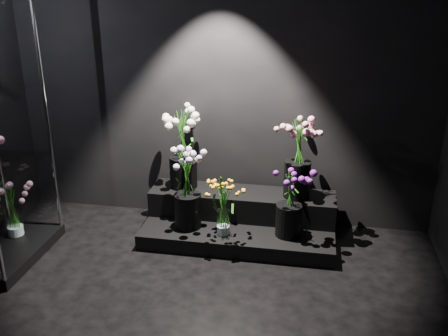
# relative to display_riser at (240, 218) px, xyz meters

# --- Properties ---
(wall_back) EXTENTS (4.00, 0.00, 4.00)m
(wall_back) POSITION_rel_display_riser_xyz_m (-0.24, 0.35, 1.24)
(wall_back) COLOR black
(wall_back) RESTS_ON floor
(display_riser) EXTENTS (1.74, 0.77, 0.39)m
(display_riser) POSITION_rel_display_riser_xyz_m (0.00, 0.00, 0.00)
(display_riser) COLOR black
(display_riser) RESTS_ON floor
(bouquet_orange_bells) EXTENTS (0.31, 0.31, 0.57)m
(bouquet_orange_bells) POSITION_rel_display_riser_xyz_m (-0.11, -0.30, 0.28)
(bouquet_orange_bells) COLOR white
(bouquet_orange_bells) RESTS_ON display_riser
(bouquet_lilac) EXTENTS (0.44, 0.44, 0.72)m
(bouquet_lilac) POSITION_rel_display_riser_xyz_m (-0.45, -0.21, 0.39)
(bouquet_lilac) COLOR black
(bouquet_lilac) RESTS_ON display_riser
(bouquet_purple) EXTENTS (0.39, 0.39, 0.62)m
(bouquet_purple) POSITION_rel_display_riser_xyz_m (0.46, -0.21, 0.34)
(bouquet_purple) COLOR black
(bouquet_purple) RESTS_ON display_riser
(bouquet_cream_roses) EXTENTS (0.43, 0.43, 0.75)m
(bouquet_cream_roses) POSITION_rel_display_riser_xyz_m (-0.57, 0.14, 0.64)
(bouquet_cream_roses) COLOR black
(bouquet_cream_roses) RESTS_ON display_riser
(bouquet_pink_roses) EXTENTS (0.46, 0.46, 0.76)m
(bouquet_pink_roses) POSITION_rel_display_riser_xyz_m (0.50, 0.10, 0.67)
(bouquet_pink_roses) COLOR black
(bouquet_pink_roses) RESTS_ON display_riser
(bouquet_case_base_pink) EXTENTS (0.36, 0.36, 0.50)m
(bouquet_case_base_pink) POSITION_rel_display_riser_xyz_m (-1.97, -0.55, 0.20)
(bouquet_case_base_pink) COLOR white
(bouquet_case_base_pink) RESTS_ON display_case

